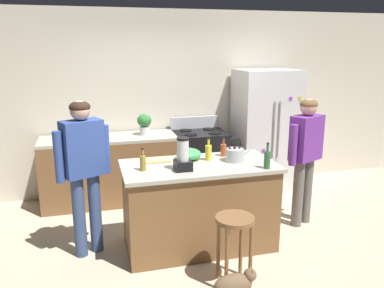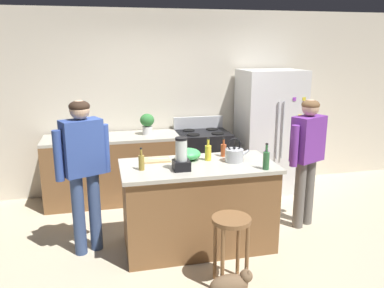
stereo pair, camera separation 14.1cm
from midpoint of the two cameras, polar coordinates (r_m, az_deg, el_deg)
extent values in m
plane|color=beige|center=(4.56, 1.80, -14.51)|extent=(14.00, 14.00, 0.00)
cube|color=beige|center=(5.96, -2.94, 6.10)|extent=(8.00, 0.10, 2.70)
cube|color=brown|center=(4.36, 1.85, -9.24)|extent=(1.60, 0.76, 0.92)
cube|color=#B2AD9E|center=(4.19, 1.90, -3.24)|extent=(1.66, 0.82, 0.04)
cube|color=brown|center=(5.69, -10.07, -3.75)|extent=(2.00, 0.64, 0.92)
cube|color=#B2AD9E|center=(5.56, -10.28, 0.93)|extent=(2.00, 0.64, 0.04)
cube|color=silver|center=(6.06, 11.83, 1.83)|extent=(0.90, 0.70, 1.84)
cylinder|color=#B7BABF|center=(5.70, 13.06, 1.93)|extent=(0.02, 0.02, 0.83)
cylinder|color=#B7BABF|center=(5.73, 13.78, 1.96)|extent=(0.02, 0.02, 0.83)
cube|color=purple|center=(5.72, 11.51, -1.07)|extent=(0.05, 0.01, 0.05)
cube|color=yellow|center=(5.82, 16.72, 6.33)|extent=(0.05, 0.01, 0.05)
cube|color=purple|center=(5.75, 15.40, 6.34)|extent=(0.05, 0.01, 0.05)
cube|color=yellow|center=(5.84, 16.13, 3.91)|extent=(0.05, 0.01, 0.05)
cube|color=black|center=(5.84, 2.27, -2.85)|extent=(0.76, 0.64, 0.96)
cube|color=black|center=(5.56, 3.15, -4.28)|extent=(0.60, 0.01, 0.24)
cube|color=#B7BABF|center=(5.98, 1.58, 3.16)|extent=(0.76, 0.06, 0.18)
cylinder|color=black|center=(5.53, 0.93, 1.37)|extent=(0.18, 0.18, 0.01)
cylinder|color=black|center=(5.63, 4.49, 1.55)|extent=(0.18, 0.18, 0.01)
cylinder|color=black|center=(5.82, 0.21, 2.01)|extent=(0.18, 0.18, 0.01)
cylinder|color=black|center=(5.91, 3.61, 2.18)|extent=(0.18, 0.18, 0.01)
cylinder|color=#384C7A|center=(4.35, -15.29, -10.02)|extent=(0.17, 0.17, 0.89)
cylinder|color=#384C7A|center=(4.41, -13.08, -9.54)|extent=(0.17, 0.17, 0.89)
cube|color=#334C99|center=(4.14, -14.79, -0.47)|extent=(0.45, 0.36, 0.58)
cylinder|color=#334C99|center=(4.08, -18.01, -1.67)|extent=(0.12, 0.12, 0.52)
cylinder|color=#334C99|center=(4.25, -11.62, -0.63)|extent=(0.12, 0.12, 0.52)
sphere|color=#D8AD8C|center=(4.06, -15.14, 4.83)|extent=(0.26, 0.26, 0.20)
ellipsoid|color=#332319|center=(4.06, -15.17, 5.32)|extent=(0.28, 0.28, 0.12)
cylinder|color=#66605B|center=(5.13, 17.40, -6.65)|extent=(0.17, 0.17, 0.84)
cylinder|color=#66605B|center=(4.99, 16.19, -7.14)|extent=(0.17, 0.17, 0.84)
cube|color=#723399|center=(4.86, 17.39, 0.75)|extent=(0.46, 0.37, 0.54)
cylinder|color=#723399|center=(5.08, 18.99, 0.59)|extent=(0.12, 0.12, 0.49)
cylinder|color=#723399|center=(4.68, 15.56, -0.28)|extent=(0.12, 0.12, 0.49)
sphere|color=#D8AD8C|center=(4.79, 17.71, 5.06)|extent=(0.26, 0.26, 0.20)
ellipsoid|color=brown|center=(4.79, 17.75, 5.47)|extent=(0.28, 0.28, 0.12)
cylinder|color=brown|center=(3.63, 6.89, -10.92)|extent=(0.36, 0.36, 0.04)
cylinder|color=brown|center=(3.66, 5.58, -16.70)|extent=(0.04, 0.04, 0.64)
cylinder|color=brown|center=(3.73, 9.13, -16.15)|extent=(0.04, 0.04, 0.64)
cylinder|color=brown|center=(3.85, 4.43, -14.98)|extent=(0.04, 0.04, 0.64)
cylinder|color=brown|center=(3.92, 7.81, -14.51)|extent=(0.04, 0.04, 0.64)
ellipsoid|color=brown|center=(3.75, 6.57, -19.78)|extent=(0.36, 0.18, 0.20)
sphere|color=brown|center=(3.77, 9.02, -18.48)|extent=(0.12, 0.12, 0.12)
cone|color=brown|center=(3.71, 9.39, -17.91)|extent=(0.04, 0.04, 0.03)
cone|color=brown|center=(3.76, 9.02, -17.45)|extent=(0.04, 0.04, 0.03)
cylinder|color=silver|center=(5.58, -5.81, 1.98)|extent=(0.14, 0.14, 0.12)
ellipsoid|color=#337A38|center=(5.55, -5.85, 3.49)|extent=(0.20, 0.20, 0.18)
cube|color=black|center=(3.99, -0.54, -3.12)|extent=(0.17, 0.17, 0.10)
cylinder|color=silver|center=(3.94, -0.55, -0.92)|extent=(0.12, 0.12, 0.22)
cylinder|color=black|center=(3.91, -0.55, 0.78)|extent=(0.12, 0.12, 0.02)
cylinder|color=#B24C26|center=(4.48, 5.51, -0.94)|extent=(0.06, 0.06, 0.14)
cylinder|color=#B24C26|center=(4.46, 5.54, 0.30)|extent=(0.02, 0.02, 0.06)
cylinder|color=black|center=(4.45, 5.56, 0.77)|extent=(0.03, 0.03, 0.02)
cylinder|color=olive|center=(4.00, -6.38, -2.74)|extent=(0.06, 0.06, 0.15)
cylinder|color=olive|center=(3.97, -6.43, -1.23)|extent=(0.02, 0.02, 0.07)
cylinder|color=black|center=(3.96, -6.44, -0.65)|extent=(0.03, 0.03, 0.02)
cylinder|color=#2D6638|center=(4.08, 11.74, -2.41)|extent=(0.07, 0.07, 0.18)
cylinder|color=#2D6638|center=(4.05, 11.83, -0.65)|extent=(0.03, 0.03, 0.08)
cylinder|color=black|center=(4.03, 11.86, 0.00)|extent=(0.03, 0.03, 0.02)
cylinder|color=yellow|center=(4.31, 3.30, -1.32)|extent=(0.07, 0.07, 0.17)
cylinder|color=yellow|center=(4.28, 3.33, 0.23)|extent=(0.03, 0.03, 0.07)
cylinder|color=black|center=(4.27, 3.33, 0.80)|extent=(0.03, 0.03, 0.02)
ellipsoid|color=#3FB259|center=(4.34, 0.38, -1.48)|extent=(0.28, 0.28, 0.13)
cylinder|color=#B7BABF|center=(4.30, 7.10, -1.66)|extent=(0.20, 0.20, 0.14)
sphere|color=black|center=(4.27, 7.14, -0.57)|extent=(0.03, 0.03, 0.03)
cylinder|color=#B7BABF|center=(4.34, 8.73, -1.28)|extent=(0.09, 0.03, 0.08)
torus|color=black|center=(4.26, 7.15, -0.11)|extent=(0.16, 0.02, 0.16)
cube|color=tan|center=(4.32, -4.31, -2.34)|extent=(0.30, 0.20, 0.02)
cube|color=#B7BABF|center=(4.32, -4.05, -2.16)|extent=(0.22, 0.05, 0.01)
camera|label=1|loc=(0.07, -89.09, 0.23)|focal=36.56mm
camera|label=2|loc=(0.07, 90.91, -0.23)|focal=36.56mm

